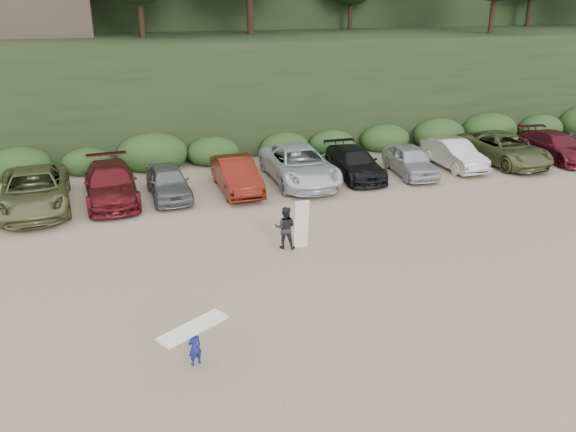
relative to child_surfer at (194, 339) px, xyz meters
name	(u,v)px	position (x,y,z in m)	size (l,w,h in m)	color
ground	(367,284)	(5.66, 2.58, -0.73)	(120.00, 120.00, 0.00)	tan
parked_cars	(310,167)	(7.06, 12.64, 0.02)	(39.43, 6.43, 1.64)	#AAAAAF
child_surfer	(194,339)	(0.00, 0.00, 0.00)	(1.78, 1.35, 1.07)	navy
adult_surfer	(287,227)	(3.97, 5.82, 0.06)	(1.23, 0.82, 1.81)	black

